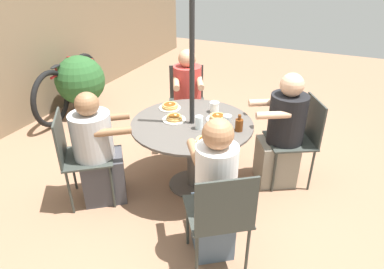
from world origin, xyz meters
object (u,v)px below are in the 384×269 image
Objects in this scene: patio_chair_west at (187,98)px; diner_west at (188,102)px; drinking_glass_b at (227,122)px; potted_shrub at (80,82)px; syrup_bottle at (239,125)px; drinking_glass_a at (199,123)px; pancake_plate_a at (174,118)px; bicycle at (69,88)px; patio_chair_east at (220,213)px; patio_chair_north at (78,152)px; diner_north at (98,153)px; pancake_plate_c at (218,118)px; patio_table at (192,135)px; pancake_plate_b at (170,107)px; diner_south at (282,135)px; pancake_plate_d at (206,143)px; diner_east at (215,195)px; coffee_cup at (214,107)px; patio_chair_south at (299,135)px.

diner_west is (-0.15, -0.08, 0.01)m from patio_chair_west.
drinking_glass_b is 2.73m from potted_shrub.
syrup_bottle is 0.36m from drinking_glass_a.
diner_west reaches higher than patio_chair_west.
drinking_glass_a is (-0.06, -0.29, 0.04)m from pancake_plate_a.
bicycle is at bearing -26.16° from patio_chair_west.
patio_chair_east reaches higher than bicycle.
drinking_glass_b reaches higher than bicycle.
patio_chair_north is at bearing 132.59° from pancake_plate_a.
drinking_glass_a is 0.08× the size of bicycle.
diner_north is at bearing -139.82° from bicycle.
pancake_plate_c is at bearing 48.45° from drinking_glass_b.
patio_table is at bearing -119.60° from bicycle.
pancake_plate_b is (0.21, 0.34, 0.15)m from patio_table.
diner_south reaches higher than patio_chair_north.
patio_chair_east is at bearing -137.36° from pancake_plate_a.
patio_chair_east is at bearing -163.10° from drinking_glass_b.
drinking_glass_a is 0.14× the size of potted_shrub.
patio_chair_west is 1.53m from pancake_plate_d.
diner_east is at bearing -175.16° from syrup_bottle.
patio_chair_north reaches higher than coffee_cup.
patio_chair_north is 1.06× the size of potted_shrub.
coffee_cup is at bearing 78.16° from patio_chair_east.
diner_north reaches higher than pancake_plate_c.
patio_chair_east is 4.06× the size of pancake_plate_b.
bicycle is at bearing 72.75° from syrup_bottle.
pancake_plate_a is at bearing 99.02° from diner_east.
patio_table is 2.42m from potted_shrub.
diner_north is at bearing 136.06° from coffee_cup.
diner_south is 0.73× the size of bicycle.
patio_table is 1.08m from patio_chair_south.
syrup_bottle is at bearing 59.91° from diner_east.
patio_chair_west is 8.61× the size of coffee_cup.
drinking_glass_a is at bearing 82.04° from diner_north.
diner_south reaches higher than pancake_plate_c.
patio_chair_west is at bearing 30.33° from drinking_glass_a.
diner_south is (1.09, -1.65, 0.01)m from patio_chair_north.
patio_chair_west reaches higher than pancake_plate_d.
diner_west is at bearing 90.00° from patio_chair_west.
drinking_glass_a is 1.00× the size of drinking_glass_b.
diner_east reaches higher than patio_table.
patio_chair_east is 3.49m from bicycle.
diner_south is 5.25× the size of pancake_plate_b.
patio_chair_west is 7.35× the size of drinking_glass_b.
patio_table is 1.28× the size of patio_chair_east.
bicycle is at bearing 115.38° from diner_east.
patio_table is at bearing 90.00° from diner_south.
pancake_plate_c is at bearing 90.16° from patio_chair_north.
pancake_plate_c is at bearing -65.36° from pancake_plate_a.
pancake_plate_b is at bearing 103.44° from coffee_cup.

